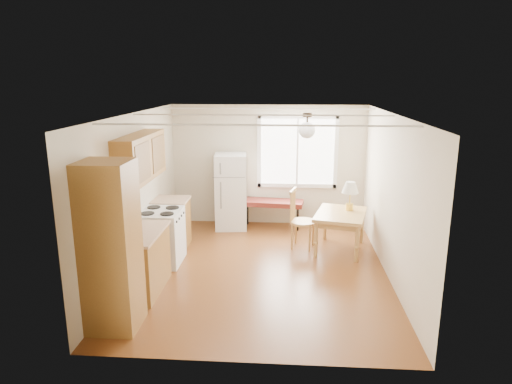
# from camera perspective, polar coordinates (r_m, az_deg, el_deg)

# --- Properties ---
(room_shell) EXTENTS (4.60, 5.60, 2.62)m
(room_shell) POSITION_cam_1_polar(r_m,az_deg,el_deg) (7.10, 0.65, -0.40)
(room_shell) COLOR #4F2710
(room_shell) RESTS_ON ground
(kitchen_run) EXTENTS (0.65, 3.40, 2.20)m
(kitchen_run) POSITION_cam_1_polar(r_m,az_deg,el_deg) (6.93, -14.04, -4.73)
(kitchen_run) COLOR brown
(kitchen_run) RESTS_ON ground
(window_unit) EXTENTS (1.64, 0.05, 1.51)m
(window_unit) POSITION_cam_1_polar(r_m,az_deg,el_deg) (9.45, 5.20, 5.04)
(window_unit) COLOR white
(window_unit) RESTS_ON room_shell
(pendant_light) EXTENTS (0.26, 0.26, 0.40)m
(pendant_light) POSITION_cam_1_polar(r_m,az_deg,el_deg) (7.31, 6.39, 7.80)
(pendant_light) COLOR #2E2014
(pendant_light) RESTS_ON room_shell
(refrigerator) EXTENTS (0.69, 0.69, 1.54)m
(refrigerator) POSITION_cam_1_polar(r_m,az_deg,el_deg) (9.33, -3.15, 0.07)
(refrigerator) COLOR white
(refrigerator) RESTS_ON ground
(bench) EXTENTS (1.30, 0.60, 0.58)m
(bench) POSITION_cam_1_polar(r_m,az_deg,el_deg) (9.39, 2.04, -1.43)
(bench) COLOR #551914
(bench) RESTS_ON ground
(dining_table) EXTENTS (1.07, 1.28, 0.69)m
(dining_table) POSITION_cam_1_polar(r_m,az_deg,el_deg) (8.28, 10.52, -3.25)
(dining_table) COLOR #A67B40
(dining_table) RESTS_ON ground
(chair) EXTENTS (0.51, 0.50, 1.08)m
(chair) POSITION_cam_1_polar(r_m,az_deg,el_deg) (8.30, 5.22, -2.81)
(chair) COLOR #A67B40
(chair) RESTS_ON ground
(table_lamp) EXTENTS (0.30, 0.30, 0.52)m
(table_lamp) POSITION_cam_1_polar(r_m,az_deg,el_deg) (8.36, 11.71, 0.28)
(table_lamp) COLOR gold
(table_lamp) RESTS_ON dining_table
(coffee_maker) EXTENTS (0.25, 0.29, 0.37)m
(coffee_maker) POSITION_cam_1_polar(r_m,az_deg,el_deg) (6.38, -15.69, -4.62)
(coffee_maker) COLOR black
(coffee_maker) RESTS_ON kitchen_run
(kettle) EXTENTS (0.12, 0.12, 0.22)m
(kettle) POSITION_cam_1_polar(r_m,az_deg,el_deg) (6.58, -15.89, -4.47)
(kettle) COLOR red
(kettle) RESTS_ON kitchen_run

